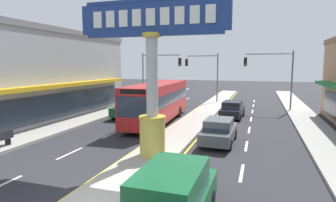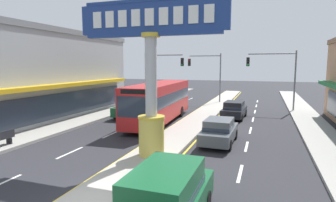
{
  "view_description": "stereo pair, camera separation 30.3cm",
  "coord_description": "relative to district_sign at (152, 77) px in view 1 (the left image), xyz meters",
  "views": [
    {
      "loc": [
        5.14,
        -7.73,
        4.77
      ],
      "look_at": [
        -0.11,
        8.44,
        2.6
      ],
      "focal_mm": 30.29,
      "sensor_mm": 36.0,
      "label": 1
    },
    {
      "loc": [
        5.43,
        -7.63,
        4.77
      ],
      "look_at": [
        -0.11,
        8.44,
        2.6
      ],
      "focal_mm": 30.29,
      "sensor_mm": 36.0,
      "label": 2
    }
  ],
  "objects": [
    {
      "name": "sedan_kerb_right",
      "position": [
        2.88,
        12.53,
        -3.4
      ],
      "size": [
        2.01,
        4.39,
        1.53
      ],
      "color": "black",
      "rests_on": "ground"
    },
    {
      "name": "sedan_near_left_lane",
      "position": [
        2.88,
        3.83,
        -3.4
      ],
      "size": [
        1.91,
        4.34,
        1.53
      ],
      "color": "#4C5156",
      "rests_on": "ground"
    },
    {
      "name": "storefront_left",
      "position": [
        -15.14,
        7.18,
        -0.29
      ],
      "size": [
        10.51,
        19.58,
        7.8
      ],
      "color": "#999EA3",
      "rests_on": "ground"
    },
    {
      "name": "traffic_light_right_side",
      "position": [
        6.47,
        18.0,
        0.06
      ],
      "size": [
        4.86,
        0.46,
        6.2
      ],
      "color": "slate",
      "rests_on": "ground"
    },
    {
      "name": "suv_far_left_oncoming",
      "position": [
        2.88,
        -5.92,
        -3.21
      ],
      "size": [
        1.98,
        4.61,
        1.9
      ],
      "color": "#14562D",
      "rests_on": "ground"
    },
    {
      "name": "bus_near_right_lane",
      "position": [
        -2.88,
        8.78,
        -2.32
      ],
      "size": [
        3.09,
        11.32,
        3.26
      ],
      "color": "#B21E1E",
      "rests_on": "ground"
    },
    {
      "name": "suv_mid_left_lane",
      "position": [
        -6.18,
        10.21,
        -3.21
      ],
      "size": [
        2.14,
        4.69,
        1.9
      ],
      "color": "#14562D",
      "rests_on": "ground"
    },
    {
      "name": "traffic_light_median_far",
      "position": [
        -1.45,
        22.5,
        0.0
      ],
      "size": [
        4.2,
        0.46,
        6.2
      ],
      "color": "slate",
      "rests_on": "ground"
    },
    {
      "name": "suv_far_right_lane",
      "position": [
        -6.18,
        17.17,
        -3.21
      ],
      "size": [
        2.12,
        4.68,
        1.9
      ],
      "color": "tan",
      "rests_on": "ground"
    },
    {
      "name": "sidewalk_left",
      "position": [
        -9.07,
        10.49,
        -4.1
      ],
      "size": [
        2.48,
        60.0,
        0.18
      ],
      "primitive_type": "cube",
      "color": "#9E9B93",
      "rests_on": "ground"
    },
    {
      "name": "sidewalk_right",
      "position": [
        9.07,
        10.49,
        -4.1
      ],
      "size": [
        2.48,
        60.0,
        0.18
      ],
      "primitive_type": "cube",
      "color": "#9E9B93",
      "rests_on": "ground"
    },
    {
      "name": "lane_markings",
      "position": [
        -0.0,
        11.13,
        -4.19
      ],
      "size": [
        9.2,
        52.0,
        0.01
      ],
      "color": "silver",
      "rests_on": "ground"
    },
    {
      "name": "traffic_light_left_side",
      "position": [
        -6.47,
        18.18,
        0.06
      ],
      "size": [
        4.86,
        0.46,
        6.2
      ],
      "color": "slate",
      "rests_on": "ground"
    },
    {
      "name": "median_strip",
      "position": [
        -0.0,
        12.49,
        -4.12
      ],
      "size": [
        2.46,
        52.0,
        0.14
      ],
      "primitive_type": "cube",
      "color": "#A39E93",
      "rests_on": "ground"
    },
    {
      "name": "district_sign",
      "position": [
        0.0,
        0.0,
        0.0
      ],
      "size": [
        7.7,
        1.37,
        7.82
      ],
      "color": "gold",
      "rests_on": "median_strip"
    }
  ]
}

